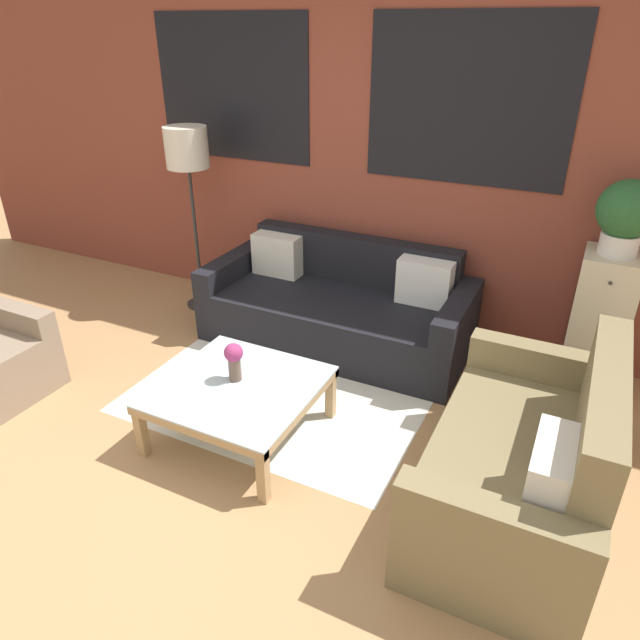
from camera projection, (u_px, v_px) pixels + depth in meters
ground_plane at (153, 488)px, 3.13m from camera, size 16.00×16.00×0.00m
wall_back_brick at (341, 148)px, 4.41m from camera, size 8.40×0.09×2.80m
rug at (289, 385)px, 4.02m from camera, size 1.94×1.63×0.00m
couch_dark at (338, 309)px, 4.46m from camera, size 2.04×0.88×0.78m
settee_vintage at (524, 465)px, 2.84m from camera, size 0.80×1.49×0.92m
coffee_table at (239, 392)px, 3.40m from camera, size 0.90×0.90×0.37m
floor_lamp at (187, 156)px, 4.56m from camera, size 0.34×0.34×1.55m
drawer_cabinet at (599, 322)px, 3.83m from camera, size 0.36×0.40×0.97m
potted_plant at (626, 214)px, 3.48m from camera, size 0.36×0.36×0.47m
flower_vase at (234, 359)px, 3.36m from camera, size 0.11×0.11×0.24m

